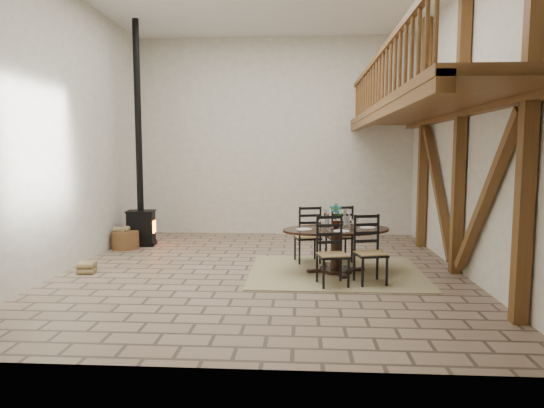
# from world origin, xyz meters

# --- Properties ---
(ground) EXTENTS (8.00, 8.00, 0.00)m
(ground) POSITION_xyz_m (0.00, 0.00, 0.00)
(ground) COLOR #8F775F
(ground) RESTS_ON ground
(room_shell) EXTENTS (7.02, 8.02, 5.01)m
(room_shell) POSITION_xyz_m (1.19, 0.00, 3.01)
(room_shell) COLOR silver
(room_shell) RESTS_ON ground
(rug) EXTENTS (3.00, 2.50, 0.02)m
(rug) POSITION_xyz_m (1.30, -0.09, 0.01)
(rug) COLOR tan
(rug) RESTS_ON ground
(dining_table) EXTENTS (2.11, 2.29, 1.22)m
(dining_table) POSITION_xyz_m (1.30, -0.09, 0.44)
(dining_table) COLOR black
(dining_table) RESTS_ON ground
(wood_stove) EXTENTS (0.67, 0.54, 5.00)m
(wood_stove) POSITION_xyz_m (-2.95, 2.19, 1.14)
(wood_stove) COLOR black
(wood_stove) RESTS_ON ground
(log_basket) EXTENTS (0.59, 0.59, 0.49)m
(log_basket) POSITION_xyz_m (-3.17, 1.78, 0.21)
(log_basket) COLOR brown
(log_basket) RESTS_ON ground
(log_stack) EXTENTS (0.31, 0.32, 0.19)m
(log_stack) POSITION_xyz_m (-3.06, -0.40, 0.10)
(log_stack) COLOR #A1875A
(log_stack) RESTS_ON ground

